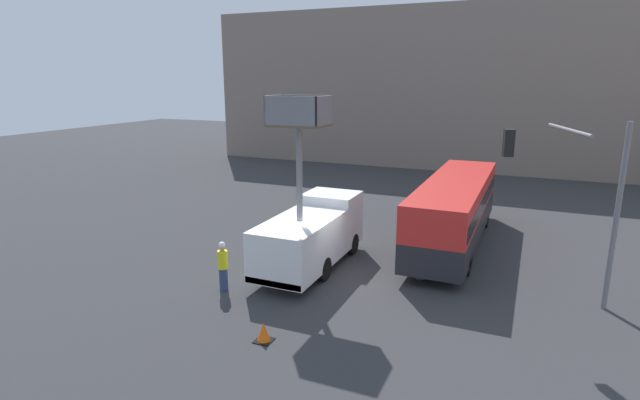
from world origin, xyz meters
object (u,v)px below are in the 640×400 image
Objects in this scene: utility_truck at (312,231)px; traffic_cone_near_truck at (264,333)px; traffic_light_pole at (580,184)px; city_bus at (455,207)px; road_worker_directing at (421,257)px; road_worker_near_truck at (223,266)px.

utility_truck is 11.83× the size of traffic_cone_near_truck.
traffic_light_pole is 10.67× the size of traffic_cone_near_truck.
traffic_light_pole is 11.37m from traffic_cone_near_truck.
road_worker_directing is (-0.53, -4.80, -0.95)m from city_bus.
city_bus is 12.25m from traffic_cone_near_truck.
road_worker_near_truck is at bearing -120.54° from utility_truck.
city_bus is at bearing 46.79° from utility_truck.
traffic_cone_near_truck is at bearing -143.54° from traffic_light_pole.
traffic_cone_near_truck is (-8.53, -6.30, -4.11)m from traffic_light_pole.
traffic_light_pole reaches higher than road_worker_near_truck.
traffic_light_pole is at bearing 23.80° from road_worker_directing.
traffic_cone_near_truck is at bearing -79.03° from utility_truck.
utility_truck is 4.58m from road_worker_directing.
traffic_light_pole is 3.51× the size of road_worker_directing.
city_bus is 1.80× the size of traffic_light_pole.
road_worker_near_truck is (-7.09, -8.84, -0.90)m from city_bus.
utility_truck reaches higher than traffic_light_pole.
city_bus reaches higher than traffic_cone_near_truck.
city_bus is 7.46m from traffic_light_pole.
utility_truck is 0.62× the size of city_bus.
road_worker_near_truck reaches higher than road_worker_directing.
road_worker_directing is (-5.23, 0.42, -3.46)m from traffic_light_pole.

